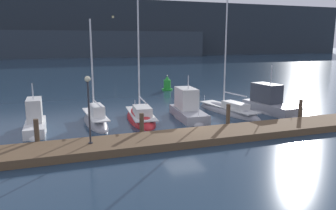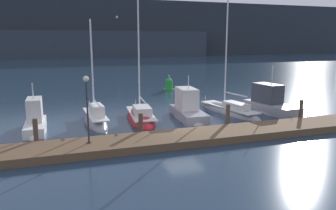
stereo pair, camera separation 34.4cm
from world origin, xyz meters
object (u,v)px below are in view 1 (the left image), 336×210
(motorboat_berth_6, at_px, (269,106))
(dock_lamppost, at_px, (88,98))
(sailboat_berth_2, at_px, (96,122))
(channel_buoy, at_px, (167,85))
(motorboat_berth_4, at_px, (188,113))
(sailboat_berth_3, at_px, (141,119))
(motorboat_berth_1, at_px, (35,126))
(sailboat_berth_5, at_px, (228,112))

(motorboat_berth_6, distance_m, dock_lamppost, 16.63)
(sailboat_berth_2, relative_size, channel_buoy, 4.38)
(channel_buoy, bearing_deg, motorboat_berth_4, -102.97)
(sailboat_berth_3, relative_size, dock_lamppost, 2.88)
(channel_buoy, xyz_separation_m, dock_lamppost, (-11.51, -20.02, 2.28))
(sailboat_berth_2, distance_m, channel_buoy, 17.46)
(motorboat_berth_1, distance_m, motorboat_berth_4, 11.25)
(motorboat_berth_4, distance_m, motorboat_berth_6, 7.43)
(sailboat_berth_2, bearing_deg, motorboat_berth_1, -169.39)
(motorboat_berth_4, height_order, sailboat_berth_5, sailboat_berth_5)
(motorboat_berth_1, relative_size, dock_lamppost, 1.23)
(motorboat_berth_1, bearing_deg, sailboat_berth_5, 3.07)
(motorboat_berth_1, height_order, motorboat_berth_6, motorboat_berth_6)
(dock_lamppost, bearing_deg, sailboat_berth_2, 80.40)
(motorboat_berth_1, relative_size, motorboat_berth_6, 0.77)
(motorboat_berth_1, height_order, sailboat_berth_2, sailboat_berth_2)
(sailboat_berth_2, height_order, motorboat_berth_6, sailboat_berth_2)
(dock_lamppost, bearing_deg, motorboat_berth_4, 34.12)
(sailboat_berth_3, bearing_deg, sailboat_berth_5, 0.44)
(sailboat_berth_2, bearing_deg, channel_buoy, 53.08)
(motorboat_berth_1, bearing_deg, sailboat_berth_3, 5.75)
(sailboat_berth_2, relative_size, sailboat_berth_3, 0.76)
(sailboat_berth_3, height_order, channel_buoy, sailboat_berth_3)
(sailboat_berth_3, height_order, sailboat_berth_5, sailboat_berth_3)
(sailboat_berth_3, xyz_separation_m, motorboat_berth_6, (11.13, -0.85, 0.37))
(sailboat_berth_2, height_order, sailboat_berth_3, sailboat_berth_3)
(sailboat_berth_2, relative_size, sailboat_berth_5, 0.81)
(motorboat_berth_1, height_order, sailboat_berth_5, sailboat_berth_5)
(sailboat_berth_3, height_order, motorboat_berth_4, sailboat_berth_3)
(sailboat_berth_3, xyz_separation_m, motorboat_berth_4, (3.71, -0.52, 0.30))
(motorboat_berth_4, bearing_deg, sailboat_berth_3, 172.02)
(motorboat_berth_1, bearing_deg, channel_buoy, 45.28)
(motorboat_berth_1, height_order, motorboat_berth_4, motorboat_berth_4)
(motorboat_berth_4, relative_size, motorboat_berth_6, 0.95)
(sailboat_berth_2, height_order, motorboat_berth_4, sailboat_berth_2)
(channel_buoy, bearing_deg, sailboat_berth_3, -116.78)
(motorboat_berth_1, distance_m, channel_buoy, 20.72)
(motorboat_berth_6, relative_size, dock_lamppost, 1.60)
(sailboat_berth_3, relative_size, channel_buoy, 5.74)
(sailboat_berth_3, bearing_deg, channel_buoy, 63.22)
(sailboat_berth_2, distance_m, motorboat_berth_4, 7.17)
(channel_buoy, bearing_deg, sailboat_berth_5, -87.31)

